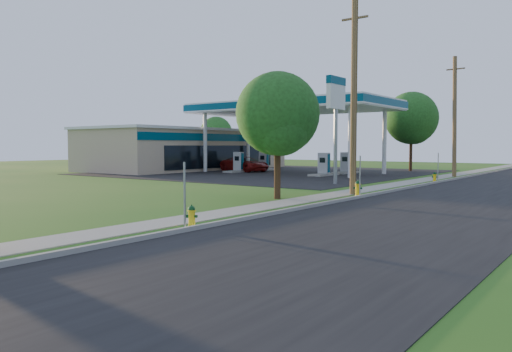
{
  "coord_description": "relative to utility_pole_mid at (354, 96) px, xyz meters",
  "views": [
    {
      "loc": [
        10.56,
        -6.1,
        2.47
      ],
      "look_at": [
        0.0,
        8.0,
        1.4
      ],
      "focal_mm": 35.0,
      "sensor_mm": 36.0,
      "label": 1
    }
  ],
  "objects": [
    {
      "name": "price_pylon",
      "position": [
        -3.9,
        5.5,
        0.48
      ],
      "size": [
        0.34,
        2.04,
        6.85
      ],
      "color": "gray",
      "rests_on": "ground"
    },
    {
      "name": "utility_pole_far",
      "position": [
        0.0,
        18.0,
        -0.15
      ],
      "size": [
        1.4,
        0.32,
        9.5
      ],
      "color": "brown",
      "rests_on": "ground"
    },
    {
      "name": "road",
      "position": [
        5.1,
        -7.0,
        -4.94
      ],
      "size": [
        8.0,
        120.0,
        0.02
      ],
      "primitive_type": "cube",
      "color": "black",
      "rests_on": "ground"
    },
    {
      "name": "gas_canopy",
      "position": [
        -13.4,
        15.0,
        0.94
      ],
      "size": [
        18.18,
        9.18,
        6.4
      ],
      "color": "silver",
      "rests_on": "ground"
    },
    {
      "name": "fuel_pump_sw",
      "position": [
        -17.9,
        17.0,
        -4.23
      ],
      "size": [
        1.2,
        3.2,
        1.9
      ],
      "color": "gray",
      "rests_on": "ground"
    },
    {
      "name": "tree_verge",
      "position": [
        -1.83,
        -4.04,
        -1.16
      ],
      "size": [
        3.89,
        3.89,
        5.89
      ],
      "color": "#321E10",
      "rests_on": "ground"
    },
    {
      "name": "car_red",
      "position": [
        -18.22,
        14.35,
        -4.24
      ],
      "size": [
        5.46,
        3.18,
        1.43
      ],
      "primitive_type": "imported",
      "rotation": [
        0.0,
        0.0,
        1.41
      ],
      "color": "maroon",
      "rests_on": "ground"
    },
    {
      "name": "tree_lot",
      "position": [
        -5.71,
        24.55,
        -0.0
      ],
      "size": [
        5.07,
        5.07,
        7.69
      ],
      "color": "#321E10",
      "rests_on": "ground"
    },
    {
      "name": "hydrant_far",
      "position": [
        0.66,
        11.11,
        -4.61
      ],
      "size": [
        0.37,
        0.33,
        0.71
      ],
      "color": "yellow",
      "rests_on": "ground"
    },
    {
      "name": "ground_plane",
      "position": [
        0.6,
        -17.0,
        -4.95
      ],
      "size": [
        140.0,
        140.0,
        0.0
      ],
      "primitive_type": "plane",
      "color": "#1F5B16",
      "rests_on": "ground"
    },
    {
      "name": "hydrant_mid",
      "position": [
        0.69,
        -0.88,
        -4.55
      ],
      "size": [
        0.42,
        0.38,
        0.82
      ],
      "color": "yellow",
      "rests_on": "ground"
    },
    {
      "name": "sign_post_mid",
      "position": [
        0.85,
        -1.0,
        -3.95
      ],
      "size": [
        0.05,
        0.04,
        2.0
      ],
      "primitive_type": "cube",
      "color": "gray",
      "rests_on": "ground"
    },
    {
      "name": "fuel_pump_ne",
      "position": [
        -8.9,
        13.0,
        -4.23
      ],
      "size": [
        1.2,
        3.2,
        1.9
      ],
      "color": "gray",
      "rests_on": "ground"
    },
    {
      "name": "convenience_store",
      "position": [
        -26.38,
        15.0,
        -2.82
      ],
      "size": [
        10.4,
        22.4,
        4.25
      ],
      "color": "tan",
      "rests_on": "ground"
    },
    {
      "name": "hydrant_near",
      "position": [
        0.71,
        -12.37,
        -4.61
      ],
      "size": [
        0.36,
        0.33,
        0.71
      ],
      "color": "yellow",
      "rests_on": "ground"
    },
    {
      "name": "utility_pole_mid",
      "position": [
        0.0,
        0.0,
        0.0
      ],
      "size": [
        1.4,
        0.32,
        9.8
      ],
      "color": "brown",
      "rests_on": "ground"
    },
    {
      "name": "sidewalk",
      "position": [
        -0.65,
        -7.0,
        -4.94
      ],
      "size": [
        1.5,
        120.0,
        0.03
      ],
      "primitive_type": "cube",
      "color": "gray",
      "rests_on": "ground"
    },
    {
      "name": "tree_back",
      "position": [
        -30.89,
        24.64,
        -0.97
      ],
      "size": [
        4.09,
        4.09,
        6.19
      ],
      "color": "#321E10",
      "rests_on": "ground"
    },
    {
      "name": "sign_post_far",
      "position": [
        0.85,
        11.2,
        -3.95
      ],
      "size": [
        0.05,
        0.04,
        2.0
      ],
      "primitive_type": "cube",
      "color": "gray",
      "rests_on": "ground"
    },
    {
      "name": "curb",
      "position": [
        1.1,
        -7.0,
        -4.88
      ],
      "size": [
        0.15,
        120.0,
        0.15
      ],
      "primitive_type": "cube",
      "color": "gray",
      "rests_on": "ground"
    },
    {
      "name": "sign_post_near",
      "position": [
        0.85,
        -12.8,
        -3.95
      ],
      "size": [
        0.05,
        0.04,
        2.0
      ],
      "primitive_type": "cube",
      "color": "gray",
      "rests_on": "ground"
    },
    {
      "name": "fuel_pump_se",
      "position": [
        -8.9,
        17.0,
        -4.23
      ],
      "size": [
        1.2,
        3.2,
        1.9
      ],
      "color": "gray",
      "rests_on": "ground"
    },
    {
      "name": "forecourt",
      "position": [
        -15.4,
        15.0,
        -4.94
      ],
      "size": [
        26.0,
        28.0,
        0.02
      ],
      "primitive_type": "cube",
      "color": "black",
      "rests_on": "ground"
    },
    {
      "name": "fuel_pump_nw",
      "position": [
        -17.9,
        13.0,
        -4.23
      ],
      "size": [
        1.2,
        3.2,
        1.9
      ],
      "color": "gray",
      "rests_on": "ground"
    }
  ]
}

